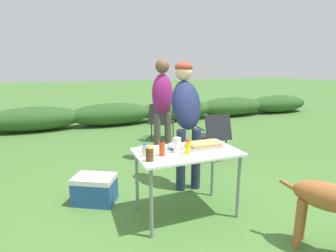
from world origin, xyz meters
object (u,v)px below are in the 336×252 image
at_px(beer_bottle, 150,153).
at_px(standing_person_with_beanie, 186,111).
at_px(folding_table, 187,158).
at_px(cooler_box, 95,189).
at_px(food_tray, 204,145).
at_px(paper_cup_stack, 177,145).
at_px(standing_person_in_red_jacket, 162,101).
at_px(plate_stack, 148,149).
at_px(camp_chair_near_hedge, 161,120).
at_px(camp_chair_green_behind_table, 214,134).
at_px(mixing_bowl, 175,145).
at_px(mayo_bottle, 145,149).
at_px(dog, 334,202).
at_px(hot_sauce_bottle, 162,147).
at_px(mustard_bottle, 188,146).

xyz_separation_m(beer_bottle, standing_person_with_beanie, (0.76, 0.82, 0.23)).
xyz_separation_m(folding_table, cooler_box, (-0.93, 0.63, -0.49)).
bearing_deg(folding_table, food_tray, 13.72).
xyz_separation_m(paper_cup_stack, standing_person_in_red_jacket, (0.47, 1.75, 0.24)).
bearing_deg(plate_stack, camp_chair_near_hedge, 67.61).
bearing_deg(beer_bottle, camp_chair_green_behind_table, 44.01).
distance_m(mixing_bowl, standing_person_with_beanie, 0.73).
xyz_separation_m(mayo_bottle, dog, (1.35, -1.04, -0.32)).
bearing_deg(paper_cup_stack, hot_sauce_bottle, -169.47).
relative_size(mayo_bottle, standing_person_with_beanie, 0.09).
bearing_deg(mixing_bowl, standing_person_with_beanie, 55.25).
bearing_deg(dog, standing_person_in_red_jacket, -109.59).
xyz_separation_m(mayo_bottle, standing_person_with_beanie, (0.76, 0.68, 0.24)).
relative_size(mayo_bottle, standing_person_in_red_jacket, 0.09).
bearing_deg(cooler_box, food_tray, -177.25).
bearing_deg(mayo_bottle, hot_sauce_bottle, -15.90).
xyz_separation_m(beer_bottle, standing_person_in_red_jacket, (0.81, 1.88, 0.24)).
relative_size(hot_sauce_bottle, beer_bottle, 1.12).
height_order(mayo_bottle, camp_chair_near_hedge, mayo_bottle).
height_order(mixing_bowl, mayo_bottle, mayo_bottle).
height_order(mustard_bottle, dog, mustard_bottle).
relative_size(food_tray, mayo_bottle, 2.70).
bearing_deg(camp_chair_green_behind_table, paper_cup_stack, -126.97).
relative_size(food_tray, camp_chair_green_behind_table, 0.49).
xyz_separation_m(mixing_bowl, camp_chair_near_hedge, (0.86, 2.87, -0.31)).
distance_m(mustard_bottle, cooler_box, 1.32).
distance_m(plate_stack, camp_chair_near_hedge, 3.06).
distance_m(beer_bottle, dog, 1.65).
height_order(standing_person_in_red_jacket, dog, standing_person_in_red_jacket).
xyz_separation_m(hot_sauce_bottle, beer_bottle, (-0.16, -0.10, -0.01)).
bearing_deg(mayo_bottle, standing_person_with_beanie, 41.53).
xyz_separation_m(folding_table, beer_bottle, (-0.46, -0.15, 0.16)).
relative_size(folding_table, hot_sauce_bottle, 5.85).
bearing_deg(camp_chair_near_hedge, paper_cup_stack, -71.14).
bearing_deg(standing_person_with_beanie, camp_chair_near_hedge, 84.33).
height_order(hot_sauce_bottle, cooler_box, hot_sauce_bottle).
height_order(mixing_bowl, cooler_box, mixing_bowl).
bearing_deg(mustard_bottle, food_tray, 28.07).
xyz_separation_m(mayo_bottle, beer_bottle, (0.00, -0.15, 0.01)).
bearing_deg(standing_person_in_red_jacket, hot_sauce_bottle, -112.20).
bearing_deg(folding_table, mayo_bottle, -179.78).
distance_m(mayo_bottle, standing_person_with_beanie, 1.05).
height_order(food_tray, plate_stack, food_tray).
bearing_deg(folding_table, dog, -49.51).
bearing_deg(folding_table, paper_cup_stack, -173.07).
relative_size(plate_stack, standing_person_with_beanie, 0.14).
bearing_deg(mayo_bottle, mixing_bowl, 17.84).
bearing_deg(hot_sauce_bottle, mixing_bowl, 37.79).
relative_size(plate_stack, cooler_box, 0.41).
xyz_separation_m(paper_cup_stack, camp_chair_near_hedge, (0.89, 3.01, -0.35)).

